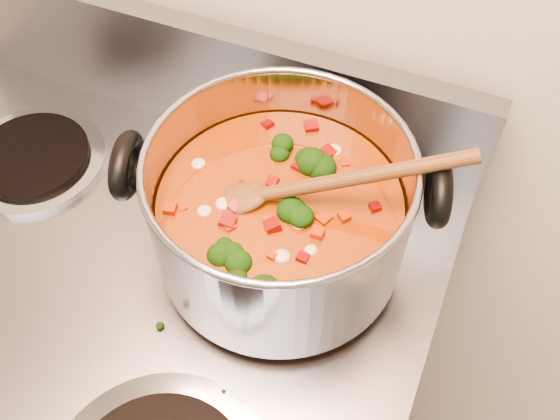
% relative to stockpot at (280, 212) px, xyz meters
% --- Properties ---
extents(stockpot, '(0.34, 0.28, 0.17)m').
position_rel_stockpot_xyz_m(stockpot, '(0.00, 0.00, 0.00)').
color(stockpot, '#A2A2A9').
rests_on(stockpot, electric_range).
extents(wooden_spoon, '(0.26, 0.12, 0.11)m').
position_rel_stockpot_xyz_m(wooden_spoon, '(0.01, 0.00, 0.04)').
color(wooden_spoon, brown).
rests_on(wooden_spoon, stockpot).
extents(cooktop_crumbs, '(0.22, 0.31, 0.01)m').
position_rel_stockpot_xyz_m(cooktop_crumbs, '(0.03, 0.04, -0.08)').
color(cooktop_crumbs, black).
rests_on(cooktop_crumbs, electric_range).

